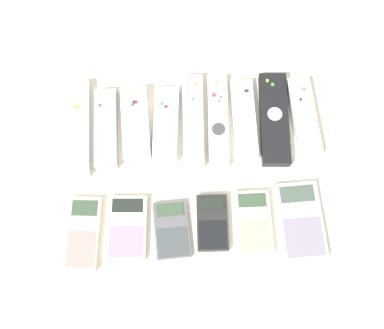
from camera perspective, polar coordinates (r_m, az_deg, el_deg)
The scene contains 16 objects.
ground_plane at distance 1.10m, azimuth 0.07°, elevation -1.78°, with size 3.00×3.00×0.00m, color beige.
remote_0 at distance 1.15m, azimuth -12.18°, elevation 3.85°, with size 0.06×0.22×0.02m.
remote_1 at distance 1.14m, azimuth -9.17°, elevation 3.82°, with size 0.05×0.18×0.03m.
remote_2 at distance 1.14m, azimuth -6.05°, elevation 4.39°, with size 0.06×0.17×0.03m.
remote_3 at distance 1.13m, azimuth -2.80°, elevation 4.28°, with size 0.06×0.17×0.03m.
remote_4 at distance 1.13m, azimuth 0.11°, elevation 4.77°, with size 0.05×0.21×0.03m.
remote_5 at distance 1.14m, azimuth 2.79°, elevation 4.75°, with size 0.05×0.21×0.02m.
remote_6 at distance 1.14m, azimuth 5.56°, elevation 4.91°, with size 0.05×0.18×0.02m.
remote_7 at distance 1.15m, azimuth 8.75°, elevation 4.83°, with size 0.07×0.21×0.03m.
remote_8 at distance 1.16m, azimuth 11.85°, elevation 5.00°, with size 0.06×0.18×0.03m.
calculator_0 at distance 1.08m, azimuth -11.54°, elevation -7.19°, with size 0.07×0.15×0.02m.
calculator_1 at distance 1.07m, azimuth -6.95°, elevation -6.70°, with size 0.08×0.13×0.02m.
calculator_2 at distance 1.07m, azimuth -2.17°, elevation -6.95°, with size 0.07×0.12×0.01m.
calculator_3 at distance 1.06m, azimuth 2.17°, elevation -6.23°, with size 0.06×0.11×0.02m.
calculator_4 at distance 1.07m, azimuth 6.56°, elevation -6.16°, with size 0.07×0.13×0.02m.
calculator_5 at distance 1.09m, azimuth 11.49°, elevation -5.86°, with size 0.09×0.16×0.02m.
Camera 1 is at (-0.02, -0.34, 1.04)m, focal length 50.00 mm.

